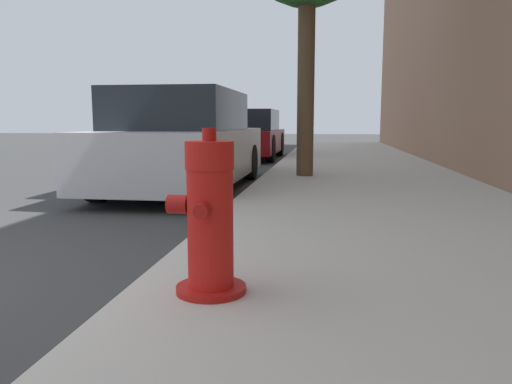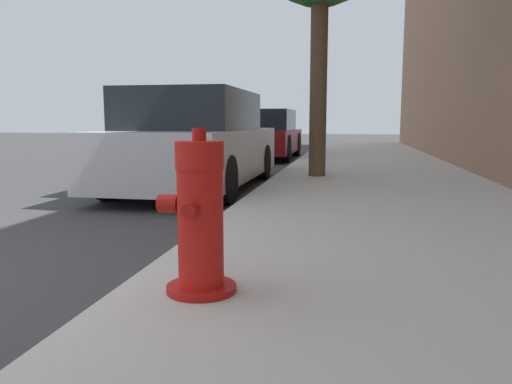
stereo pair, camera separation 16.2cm
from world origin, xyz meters
name	(u,v)px [view 1 (the left image)]	position (x,y,z in m)	size (l,w,h in m)	color
sidewalk_slab	(455,328)	(3.37, 0.00, 0.08)	(3.32, 40.00, 0.16)	#B7B2A8
fire_hydrant	(210,220)	(2.17, 0.11, 0.54)	(0.41, 0.41, 0.85)	#A91511
parked_car_near	(184,143)	(0.59, 5.10, 0.72)	(1.79, 4.49, 1.50)	#B7B7BC
parked_car_mid	(247,135)	(0.54, 11.53, 0.67)	(1.78, 4.02, 1.37)	maroon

